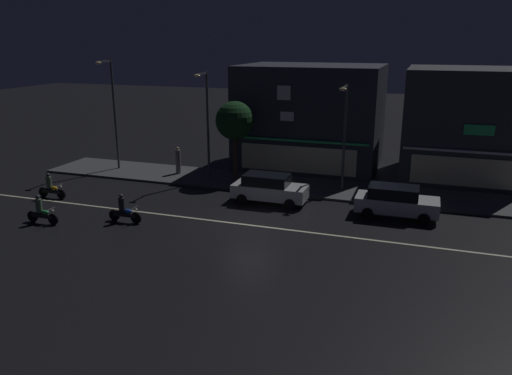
# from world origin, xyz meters

# --- Properties ---
(ground_plane) EXTENTS (140.00, 140.00, 0.00)m
(ground_plane) POSITION_xyz_m (0.00, 0.00, 0.00)
(ground_plane) COLOR black
(lane_divider_stripe) EXTENTS (32.94, 0.16, 0.01)m
(lane_divider_stripe) POSITION_xyz_m (0.00, 0.00, 0.01)
(lane_divider_stripe) COLOR beige
(lane_divider_stripe) RESTS_ON ground
(sidewalk_far) EXTENTS (34.68, 4.38, 0.14)m
(sidewalk_far) POSITION_xyz_m (0.00, 7.55, 0.07)
(sidewalk_far) COLOR #424447
(sidewalk_far) RESTS_ON ground
(storefront_left_block) EXTENTS (7.45, 7.77, 7.37)m
(storefront_left_block) POSITION_xyz_m (10.40, 13.55, 3.68)
(storefront_left_block) COLOR #383A3F
(storefront_left_block) RESTS_ON ground
(storefront_center_block) EXTENTS (10.04, 7.86, 7.41)m
(storefront_center_block) POSITION_xyz_m (-0.00, 13.59, 3.70)
(storefront_center_block) COLOR #2D333D
(storefront_center_block) RESTS_ON ground
(streetlamp_west) EXTENTS (0.44, 1.64, 7.69)m
(streetlamp_west) POSITION_xyz_m (-12.82, 7.44, 4.64)
(streetlamp_west) COLOR #47494C
(streetlamp_west) RESTS_ON sidewalk_far
(streetlamp_mid) EXTENTS (0.44, 1.64, 7.04)m
(streetlamp_mid) POSITION_xyz_m (-5.46, 7.02, 4.30)
(streetlamp_mid) COLOR #47494C
(streetlamp_mid) RESTS_ON sidewalk_far
(streetlamp_east) EXTENTS (0.44, 1.64, 6.47)m
(streetlamp_east) POSITION_xyz_m (3.45, 7.41, 4.00)
(streetlamp_east) COLOR #47494C
(streetlamp_east) RESTS_ON sidewalk_far
(pedestrian_on_sidewalk) EXTENTS (0.36, 0.36, 1.88)m
(pedestrian_on_sidewalk) POSITION_xyz_m (-8.02, 7.72, 1.02)
(pedestrian_on_sidewalk) COLOR gray
(pedestrian_on_sidewalk) RESTS_ON sidewalk_far
(street_tree) EXTENTS (2.54, 2.54, 5.17)m
(street_tree) POSITION_xyz_m (-3.81, 7.87, 4.01)
(street_tree) COLOR #473323
(street_tree) RESTS_ON sidewalk_far
(parked_car_near_kerb) EXTENTS (4.30, 1.98, 1.67)m
(parked_car_near_kerb) POSITION_xyz_m (6.95, 3.78, 0.87)
(parked_car_near_kerb) COLOR silver
(parked_car_near_kerb) RESTS_ON ground
(parked_car_trailing) EXTENTS (4.30, 1.98, 1.67)m
(parked_car_trailing) POSITION_xyz_m (-0.18, 3.93, 0.87)
(parked_car_trailing) COLOR silver
(parked_car_trailing) RESTS_ON ground
(motorcycle_lead) EXTENTS (1.90, 0.60, 1.52)m
(motorcycle_lead) POSITION_xyz_m (-10.25, -3.17, 0.63)
(motorcycle_lead) COLOR black
(motorcycle_lead) RESTS_ON ground
(motorcycle_following) EXTENTS (1.90, 0.60, 1.52)m
(motorcycle_following) POSITION_xyz_m (-12.82, 0.56, 0.63)
(motorcycle_following) COLOR black
(motorcycle_following) RESTS_ON ground
(motorcycle_opposite_lane) EXTENTS (1.90, 0.60, 1.52)m
(motorcycle_opposite_lane) POSITION_xyz_m (-6.32, -1.64, 0.63)
(motorcycle_opposite_lane) COLOR black
(motorcycle_opposite_lane) RESTS_ON ground
(traffic_cone) EXTENTS (0.36, 0.36, 0.55)m
(traffic_cone) POSITION_xyz_m (5.74, 4.79, 0.28)
(traffic_cone) COLOR orange
(traffic_cone) RESTS_ON ground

